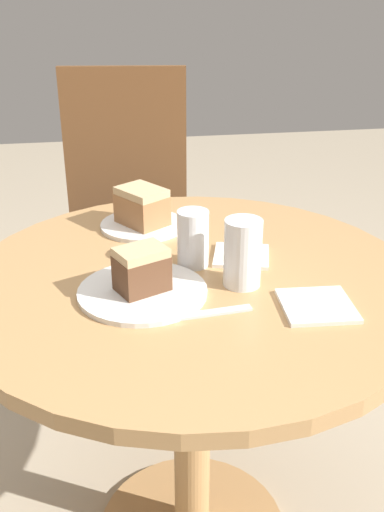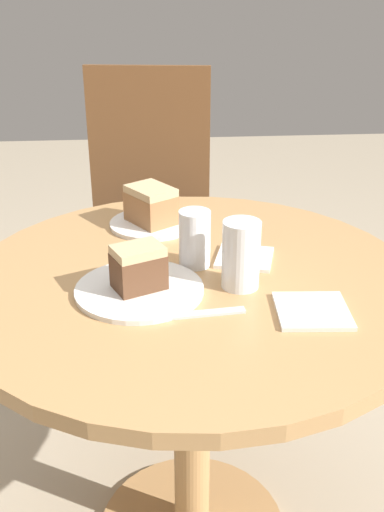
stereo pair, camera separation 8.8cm
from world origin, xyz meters
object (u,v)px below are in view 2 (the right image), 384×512
at_px(plate_near, 139,290).
at_px(glass_water, 195,242).
at_px(plate_far, 152,224).
at_px(cake_slice_far, 151,205).
at_px(glass_lemonade, 241,258).
at_px(chair, 146,215).
at_px(cake_slice_near, 138,267).

xyz_separation_m(plate_near, glass_water, (0.11, 0.11, 0.05)).
bearing_deg(plate_far, cake_slice_far, -90.00).
bearing_deg(glass_water, glass_lemonade, -51.56).
distance_m(plate_near, glass_lemonade, 0.20).
xyz_separation_m(plate_far, cake_slice_far, (0.00, -0.00, 0.05)).
height_order(chair, cake_slice_near, chair).
distance_m(plate_far, glass_lemonade, 0.36).
height_order(plate_near, glass_lemonade, glass_lemonade).
bearing_deg(plate_near, chair, 88.89).
bearing_deg(cake_slice_near, chair, 88.89).
xyz_separation_m(cake_slice_near, glass_lemonade, (0.19, 0.01, 0.01)).
bearing_deg(chair, plate_far, -81.43).
bearing_deg(cake_slice_far, plate_far, 90.00).
bearing_deg(cake_slice_far, glass_water, -69.04).
height_order(cake_slice_far, glass_lemonade, glass_lemonade).
xyz_separation_m(plate_far, cake_slice_near, (-0.03, -0.33, 0.05)).
bearing_deg(glass_water, cake_slice_near, -136.52).
relative_size(chair, glass_water, 8.48).
xyz_separation_m(cake_slice_far, glass_water, (0.08, -0.22, -0.00)).
relative_size(plate_near, cake_slice_far, 1.76).
distance_m(cake_slice_near, cake_slice_far, 0.33).
xyz_separation_m(cake_slice_far, glass_lemonade, (0.16, -0.32, 0.01)).
relative_size(plate_far, glass_lemonade, 1.50).
xyz_separation_m(plate_near, plate_far, (0.03, 0.33, -0.00)).
bearing_deg(glass_lemonade, plate_far, 117.07).
distance_m(chair, glass_water, 0.89).
relative_size(plate_far, glass_water, 1.69).
xyz_separation_m(chair, glass_lemonade, (0.17, -0.94, 0.28)).
xyz_separation_m(chair, plate_near, (-0.02, -0.95, 0.22)).
bearing_deg(cake_slice_near, cake_slice_far, 84.78).
xyz_separation_m(chair, glass_water, (0.10, -0.84, 0.27)).
relative_size(chair, cake_slice_near, 9.00).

